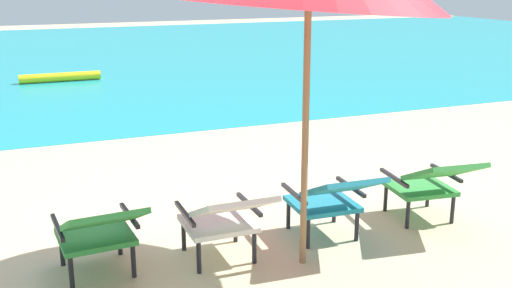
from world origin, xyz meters
TOP-DOWN VIEW (x-y plane):
  - ground_plane at (0.00, 4.00)m, footprint 40.00×40.00m
  - ocean_band at (0.00, 12.74)m, footprint 40.00×18.00m
  - swim_buoy at (-0.90, 8.73)m, footprint 1.60×0.18m
  - lounge_chair_far_left at (-1.40, -0.18)m, footprint 0.59×0.90m
  - lounge_chair_near_left at (-0.50, -0.29)m, footprint 0.55×0.88m
  - lounge_chair_near_right at (0.44, -0.22)m, footprint 0.58×0.90m
  - lounge_chair_far_right at (1.42, -0.21)m, footprint 0.64×0.93m

SIDE VIEW (x-z plane):
  - ground_plane at x=0.00m, z-range 0.00..0.00m
  - ocean_band at x=0.00m, z-range 0.00..0.01m
  - swim_buoy at x=-0.90m, z-range 0.01..0.19m
  - lounge_chair_far_left at x=-1.40m, z-range 0.06..0.75m
  - lounge_chair_near_left at x=-0.50m, z-range 0.06..0.75m
  - lounge_chair_near_right at x=0.44m, z-range 0.06..0.75m
  - lounge_chair_far_right at x=1.42m, z-range 0.06..0.75m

